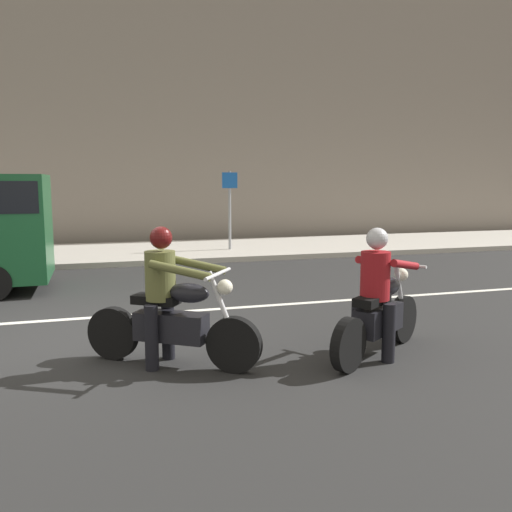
% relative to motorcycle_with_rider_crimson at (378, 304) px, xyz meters
% --- Properties ---
extents(ground_plane, '(80.00, 80.00, 0.00)m').
position_rel_motorcycle_with_rider_crimson_xyz_m(ground_plane, '(-3.39, 1.95, -0.63)').
color(ground_plane, '#242424').
extents(sidewalk_slab, '(40.00, 4.40, 0.14)m').
position_rel_motorcycle_with_rider_crimson_xyz_m(sidewalk_slab, '(-3.39, 9.95, -0.56)').
color(sidewalk_slab, '#A8A399').
rests_on(sidewalk_slab, ground_plane).
extents(building_facade, '(40.00, 1.40, 14.17)m').
position_rel_motorcycle_with_rider_crimson_xyz_m(building_facade, '(-3.39, 13.35, 6.45)').
color(building_facade, slate).
rests_on(building_facade, ground_plane).
extents(lane_marking_stripe, '(18.00, 0.14, 0.01)m').
position_rel_motorcycle_with_rider_crimson_xyz_m(lane_marking_stripe, '(-4.12, 2.85, -0.63)').
color(lane_marking_stripe, silver).
rests_on(lane_marking_stripe, ground_plane).
extents(motorcycle_with_rider_crimson, '(1.74, 1.25, 1.54)m').
position_rel_motorcycle_with_rider_crimson_xyz_m(motorcycle_with_rider_crimson, '(0.00, 0.00, 0.00)').
color(motorcycle_with_rider_crimson, black).
rests_on(motorcycle_with_rider_crimson, ground_plane).
extents(motorcycle_with_rider_olive, '(1.82, 1.28, 1.57)m').
position_rel_motorcycle_with_rider_crimson_xyz_m(motorcycle_with_rider_olive, '(-2.40, 0.37, 0.01)').
color(motorcycle_with_rider_olive, black).
rests_on(motorcycle_with_rider_olive, ground_plane).
extents(street_sign_post, '(0.44, 0.08, 2.21)m').
position_rel_motorcycle_with_rider_crimson_xyz_m(street_sign_post, '(0.52, 9.34, 0.86)').
color(street_sign_post, gray).
rests_on(street_sign_post, sidewalk_slab).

